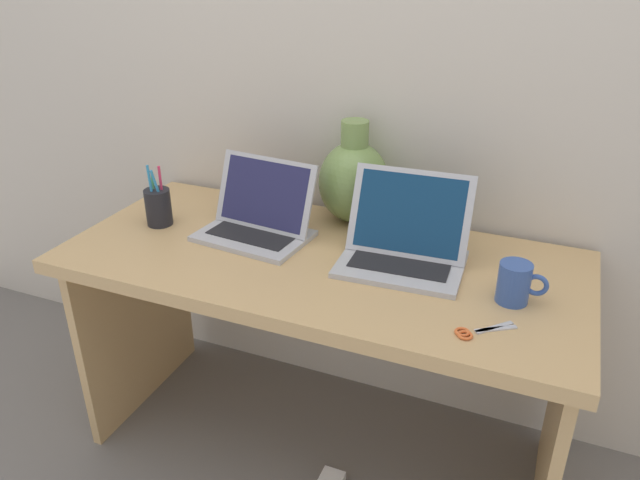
{
  "coord_description": "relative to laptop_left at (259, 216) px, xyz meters",
  "views": [
    {
      "loc": [
        0.57,
        -1.37,
        1.49
      ],
      "look_at": [
        0.0,
        0.0,
        0.75
      ],
      "focal_mm": 34.0,
      "sensor_mm": 36.0,
      "label": 1
    }
  ],
  "objects": [
    {
      "name": "back_wall",
      "position": [
        0.22,
        0.31,
        0.44
      ],
      "size": [
        4.4,
        0.04,
        2.4
      ],
      "primitive_type": "cube",
      "color": "beige",
      "rests_on": "ground"
    },
    {
      "name": "power_brick",
      "position": [
        0.31,
        -0.2,
        -0.75
      ],
      "size": [
        0.07,
        0.07,
        0.03
      ],
      "primitive_type": "cube",
      "color": "white",
      "rests_on": "ground"
    },
    {
      "name": "ground_plane",
      "position": [
        0.22,
        -0.06,
        -0.76
      ],
      "size": [
        6.0,
        6.0,
        0.0
      ],
      "primitive_type": "plane",
      "color": "slate"
    },
    {
      "name": "desk",
      "position": [
        0.22,
        -0.06,
        -0.21
      ],
      "size": [
        1.44,
        0.66,
        0.7
      ],
      "color": "tan",
      "rests_on": "ground"
    },
    {
      "name": "laptop_left",
      "position": [
        0.0,
        0.0,
        0.0
      ],
      "size": [
        0.34,
        0.25,
        0.22
      ],
      "color": "#B2B2B7",
      "rests_on": "desk"
    },
    {
      "name": "scissors",
      "position": [
        0.68,
        -0.27,
        -0.06
      ],
      "size": [
        0.13,
        0.12,
        0.01
      ],
      "color": "#B7B7BC",
      "rests_on": "desk"
    },
    {
      "name": "coffee_mug",
      "position": [
        0.74,
        -0.1,
        -0.01
      ],
      "size": [
        0.12,
        0.08,
        0.1
      ],
      "color": "#335199",
      "rests_on": "desk"
    },
    {
      "name": "pen_cup",
      "position": [
        -0.32,
        -0.05,
        -0.0
      ],
      "size": [
        0.08,
        0.08,
        0.19
      ],
      "color": "black",
      "rests_on": "desk"
    },
    {
      "name": "laptop_right",
      "position": [
        0.44,
        0.0,
        0.0
      ],
      "size": [
        0.34,
        0.27,
        0.24
      ],
      "color": "#B2B2B7",
      "rests_on": "desk"
    },
    {
      "name": "green_vase",
      "position": [
        0.22,
        0.21,
        0.07
      ],
      "size": [
        0.21,
        0.21,
        0.32
      ],
      "color": "#75934C",
      "rests_on": "desk"
    }
  ]
}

